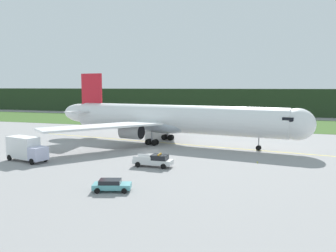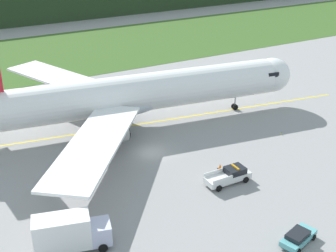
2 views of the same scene
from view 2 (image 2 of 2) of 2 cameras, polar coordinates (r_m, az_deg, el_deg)
The scene contains 10 objects.
ground at distance 61.47m, azimuth -2.14°, elevation -3.27°, with size 320.00×320.00×0.00m, color gray.
grass_verge at distance 106.38m, azimuth -14.64°, elevation 8.47°, with size 320.00×36.06×0.04m, color #375822.
distant_tree_line at distance 136.23m, azimuth -18.56°, elevation 13.87°, with size 288.00×5.79×10.55m, color #23371E.
taxiway_centerline_main at distance 69.29m, azimuth -4.04°, elevation 0.15°, with size 70.27×0.30×0.01m, color yellow.
airliner at distance 67.20m, azimuth -4.73°, elevation 3.81°, with size 54.21×46.00×14.31m.
ops_pickup_truck at distance 55.08m, azimuth 7.57°, elevation -6.08°, with size 5.66×2.29×1.94m.
catering_truck at distance 45.25m, azimuth -12.09°, elevation -12.71°, with size 7.51×4.08×3.89m.
staff_car at distance 47.45m, azimuth 15.77°, elevation -13.04°, with size 4.48×2.94×1.30m.
apron_cone at distance 57.89m, azimuth 6.44°, elevation -4.99°, with size 0.56×0.56×0.71m.
taxiway_edge_light_east at distance 67.99m, azimuth 13.79°, elevation -0.86°, with size 0.12×0.12×0.44m.
Camera 2 is at (-23.70, -48.50, 29.41)m, focal length 49.41 mm.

